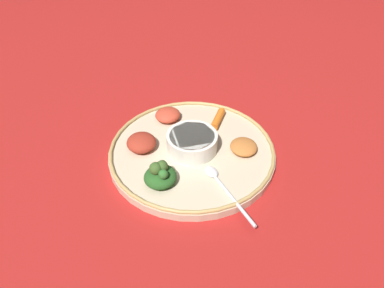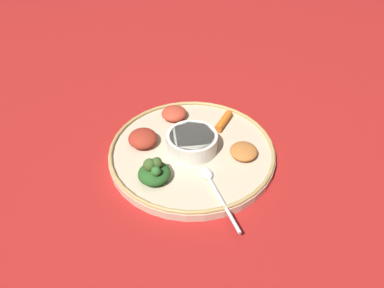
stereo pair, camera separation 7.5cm
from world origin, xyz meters
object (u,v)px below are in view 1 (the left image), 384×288
greens_pile (160,175)px  carrot_near_spoon (219,118)px  center_bowl (192,142)px  spoon (222,185)px

greens_pile → carrot_near_spoon: bearing=65.5°
center_bowl → greens_pile: greens_pile is taller
spoon → greens_pile: bearing=-177.8°
center_bowl → spoon: (0.07, -0.10, -0.02)m
carrot_near_spoon → center_bowl: bearing=-114.1°
greens_pile → carrot_near_spoon: greens_pile is taller
spoon → carrot_near_spoon: (-0.02, 0.21, 0.01)m
center_bowl → carrot_near_spoon: bearing=65.9°
spoon → carrot_near_spoon: carrot_near_spoon is taller
spoon → center_bowl: bearing=125.2°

